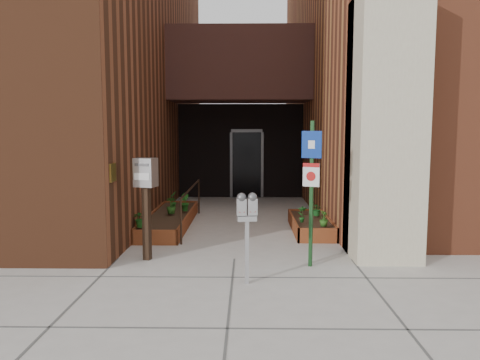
{
  "coord_description": "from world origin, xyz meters",
  "views": [
    {
      "loc": [
        0.22,
        -7.79,
        2.22
      ],
      "look_at": [
        0.07,
        1.8,
        1.16
      ],
      "focal_mm": 35.0,
      "sensor_mm": 36.0,
      "label": 1
    }
  ],
  "objects": [
    {
      "name": "shrub_right_a",
      "position": [
        1.73,
        1.3,
        0.45
      ],
      "size": [
        0.24,
        0.24,
        0.31
      ],
      "primitive_type": "imported",
      "rotation": [
        0.0,
        0.0,
        1.03
      ],
      "color": "#2B5F1B",
      "rests_on": "planter_right"
    },
    {
      "name": "shrub_right_c",
      "position": [
        1.75,
        2.39,
        0.45
      ],
      "size": [
        0.39,
        0.39,
        0.31
      ],
      "primitive_type": "imported",
      "rotation": [
        0.0,
        0.0,
        4.1
      ],
      "color": "#18541C",
      "rests_on": "planter_right"
    },
    {
      "name": "shrub_left_c",
      "position": [
        -1.5,
        2.63,
        0.49
      ],
      "size": [
        0.24,
        0.24,
        0.37
      ],
      "primitive_type": "imported",
      "rotation": [
        0.0,
        0.0,
        3.29
      ],
      "color": "#225117",
      "rests_on": "planter_left"
    },
    {
      "name": "planter_left",
      "position": [
        -1.55,
        2.7,
        0.13
      ],
      "size": [
        0.9,
        3.6,
        0.3
      ],
      "color": "brown",
      "rests_on": "ground"
    },
    {
      "name": "sign_post",
      "position": [
        1.24,
        -0.41,
        1.44
      ],
      "size": [
        0.3,
        0.14,
        2.34
      ],
      "color": "#133616",
      "rests_on": "ground"
    },
    {
      "name": "shrub_left_d",
      "position": [
        -1.59,
        3.53,
        0.5
      ],
      "size": [
        0.25,
        0.25,
        0.39
      ],
      "primitive_type": "imported",
      "rotation": [
        0.0,
        0.0,
        4.95
      ],
      "color": "#1B5C1A",
      "rests_on": "planter_left"
    },
    {
      "name": "architecture",
      "position": [
        -0.18,
        6.89,
        4.98
      ],
      "size": [
        20.0,
        14.6,
        10.0
      ],
      "color": "brown",
      "rests_on": "ground"
    },
    {
      "name": "handrail",
      "position": [
        -1.05,
        2.65,
        0.75
      ],
      "size": [
        0.04,
        3.34,
        0.9
      ],
      "color": "black",
      "rests_on": "ground"
    },
    {
      "name": "shrub_left_a",
      "position": [
        -1.85,
        1.16,
        0.48
      ],
      "size": [
        0.45,
        0.45,
        0.36
      ],
      "primitive_type": "imported",
      "rotation": [
        0.0,
        0.0,
        0.57
      ],
      "color": "#1A5217",
      "rests_on": "planter_left"
    },
    {
      "name": "shrub_left_b",
      "position": [
        -1.25,
        2.99,
        0.51
      ],
      "size": [
        0.32,
        0.32,
        0.41
      ],
      "primitive_type": "imported",
      "rotation": [
        0.0,
        0.0,
        2.18
      ],
      "color": "#1D5D1A",
      "rests_on": "planter_left"
    },
    {
      "name": "ground",
      "position": [
        0.0,
        0.0,
        0.0
      ],
      "size": [
        80.0,
        80.0,
        0.0
      ],
      "primitive_type": "plane",
      "color": "#9E9991",
      "rests_on": "ground"
    },
    {
      "name": "shrub_right_b",
      "position": [
        1.35,
        1.68,
        0.47
      ],
      "size": [
        0.19,
        0.19,
        0.35
      ],
      "primitive_type": "imported",
      "rotation": [
        0.0,
        0.0,
        3.16
      ],
      "color": "#175219",
      "rests_on": "planter_right"
    },
    {
      "name": "payment_dropbox",
      "position": [
        -1.48,
        -0.06,
        1.25
      ],
      "size": [
        0.4,
        0.34,
        1.73
      ],
      "color": "black",
      "rests_on": "ground"
    },
    {
      "name": "parking_meter",
      "position": [
        0.22,
        -1.27,
        1.02
      ],
      "size": [
        0.3,
        0.16,
        1.32
      ],
      "color": "#ABABAD",
      "rests_on": "ground"
    },
    {
      "name": "planter_right",
      "position": [
        1.6,
        2.2,
        0.13
      ],
      "size": [
        0.8,
        2.2,
        0.3
      ],
      "color": "brown",
      "rests_on": "ground"
    }
  ]
}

